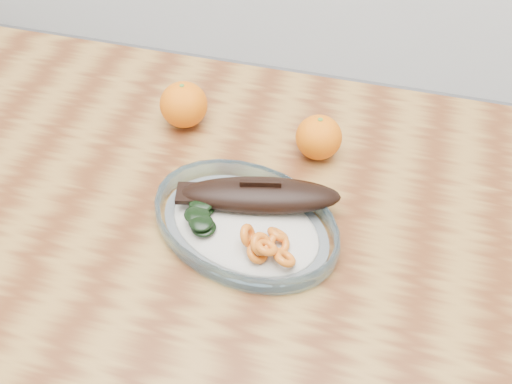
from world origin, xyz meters
TOP-DOWN VIEW (x-y plane):
  - dining_table at (0.00, 0.00)m, footprint 1.20×0.80m
  - plated_meal at (0.06, -0.01)m, footprint 0.67×0.67m
  - orange_left at (-0.11, 0.20)m, footprint 0.08×0.08m
  - orange_right at (0.13, 0.18)m, footprint 0.07×0.07m

SIDE VIEW (x-z plane):
  - dining_table at x=0.00m, z-range 0.28..1.03m
  - plated_meal at x=0.06m, z-range 0.73..0.81m
  - orange_right at x=0.13m, z-range 0.75..0.82m
  - orange_left at x=-0.11m, z-range 0.75..0.83m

